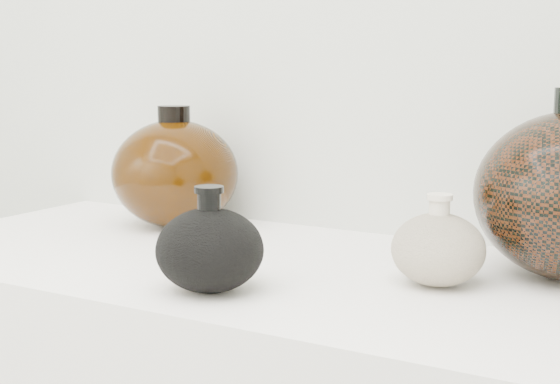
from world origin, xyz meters
The scene contains 3 objects.
black_gourd_vase centered at (-0.02, 0.80, 0.95)m, with size 0.16×0.16×0.13m.
cream_gourd_vase centered at (0.21, 0.96, 0.95)m, with size 0.14×0.14×0.11m.
left_round_pot centered at (-0.29, 1.09, 0.99)m, with size 0.26×0.26×0.20m.
Camera 1 is at (0.50, 0.06, 1.16)m, focal length 50.00 mm.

